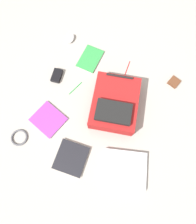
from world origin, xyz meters
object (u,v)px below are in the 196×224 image
(book_blue, at_px, (90,59))
(cable_coil, at_px, (19,138))
(backpack, at_px, (115,104))
(power_brick, at_px, (57,76))
(laptop, at_px, (125,169))
(computer_mouse, at_px, (71,38))
(earbud_pouch, at_px, (174,82))
(book_comic, at_px, (48,119))
(pen_blue, at_px, (127,68))
(book_manual, at_px, (71,158))
(pen_black, at_px, (75,88))

(book_blue, xyz_separation_m, cable_coil, (-0.20, -0.83, 0.00))
(backpack, relative_size, power_brick, 4.19)
(laptop, bearing_deg, computer_mouse, 135.84)
(backpack, relative_size, computer_mouse, 5.01)
(cable_coil, distance_m, earbud_pouch, 1.29)
(cable_coil, bearing_deg, book_comic, 58.48)
(book_blue, distance_m, pen_blue, 0.33)
(book_comic, xyz_separation_m, computer_mouse, (-0.17, 0.73, 0.01))
(earbud_pouch, bearing_deg, book_manual, -119.05)
(pen_black, bearing_deg, computer_mouse, 121.29)
(power_brick, bearing_deg, pen_black, -9.82)
(backpack, xyz_separation_m, laptop, (0.25, -0.40, -0.06))
(backpack, xyz_separation_m, computer_mouse, (-0.59, 0.42, -0.06))
(laptop, relative_size, pen_blue, 2.65)
(backpack, distance_m, computer_mouse, 0.73)
(book_blue, height_order, power_brick, power_brick)
(laptop, xyz_separation_m, cable_coil, (-0.81, -0.12, -0.01))
(book_manual, height_order, power_brick, power_brick)
(backpack, distance_m, cable_coil, 0.76)
(computer_mouse, bearing_deg, book_comic, -82.41)
(computer_mouse, bearing_deg, book_manual, -68.74)
(laptop, distance_m, book_manual, 0.39)
(cable_coil, bearing_deg, earbud_pouch, 44.98)
(book_comic, bearing_deg, laptop, -8.15)
(laptop, xyz_separation_m, pen_black, (-0.60, 0.42, -0.01))
(pen_black, distance_m, earbud_pouch, 0.81)
(cable_coil, xyz_separation_m, pen_black, (0.20, 0.54, -0.00))
(book_blue, relative_size, pen_black, 1.63)
(backpack, height_order, computer_mouse, backpack)
(pen_black, height_order, earbud_pouch, earbud_pouch)
(cable_coil, bearing_deg, pen_black, 69.25)
(backpack, bearing_deg, book_blue, 138.43)
(book_blue, height_order, book_manual, book_manual)
(pen_black, bearing_deg, book_manual, -66.68)
(cable_coil, height_order, earbud_pouch, earbud_pouch)
(backpack, bearing_deg, pen_blue, 94.91)
(laptop, distance_m, book_blue, 0.94)
(backpack, relative_size, earbud_pouch, 6.14)
(book_manual, bearing_deg, earbud_pouch, 60.95)
(laptop, relative_size, book_comic, 1.35)
(backpack, xyz_separation_m, power_brick, (-0.53, 0.05, -0.06))
(backpack, height_order, pen_black, backpack)
(computer_mouse, bearing_deg, backpack, -41.23)
(power_brick, height_order, pen_black, power_brick)
(backpack, distance_m, pen_blue, 0.37)
(book_blue, bearing_deg, backpack, -41.57)
(cable_coil, height_order, pen_blue, cable_coil)
(book_manual, xyz_separation_m, computer_mouse, (-0.46, 0.91, 0.01))
(pen_black, xyz_separation_m, pen_blue, (0.32, 0.35, 0.00))
(book_blue, bearing_deg, pen_blue, 9.17)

